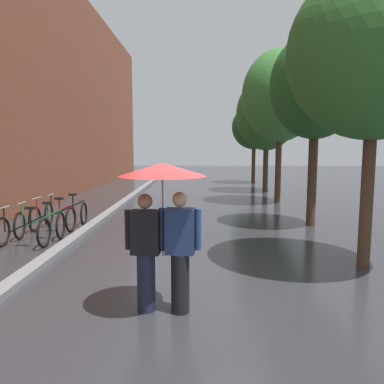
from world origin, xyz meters
name	(u,v)px	position (x,y,z in m)	size (l,w,h in m)	color
ground_plane	(204,297)	(0.00, 0.00, 0.00)	(80.00, 80.00, 0.00)	#2D2D33
kerb_strip	(125,201)	(-3.20, 10.00, 0.06)	(0.30, 36.00, 0.12)	slate
street_tree_0	(375,53)	(3.13, 1.55, 4.03)	(3.18, 3.18, 5.64)	#473323
street_tree_1	(316,87)	(3.22, 5.37, 4.02)	(2.59, 2.59, 5.56)	#473323
street_tree_2	(280,96)	(3.18, 9.96, 4.36)	(3.09, 3.09, 6.23)	#473323
street_tree_3	(267,114)	(3.34, 13.84, 3.96)	(3.10, 3.10, 5.82)	#473323
street_tree_4	(254,127)	(3.36, 18.34, 3.54)	(2.80, 2.80, 4.96)	#473323
parked_bicycle_0	(23,231)	(-4.18, 2.85, 0.38)	(1.11, 0.75, 0.96)	black
parked_bicycle_1	(40,225)	(-4.09, 3.59, 0.38)	(1.12, 0.77, 0.96)	black
parked_bicycle_2	(53,218)	(-4.10, 4.42, 0.38)	(1.11, 0.75, 0.96)	black
parked_bicycle_3	(66,213)	(-4.00, 5.23, 0.38)	(1.13, 0.77, 0.96)	black
couple_under_umbrella	(163,211)	(-0.58, -0.49, 1.45)	(1.21, 1.21, 2.12)	#1E233D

